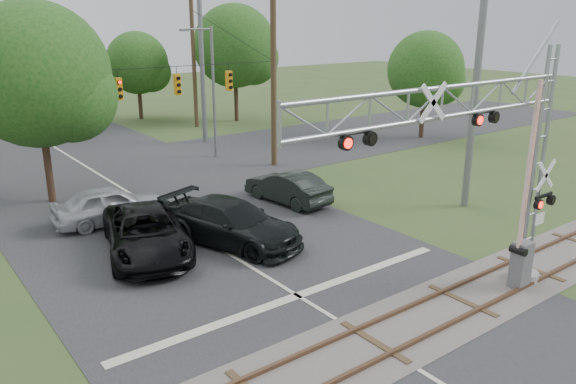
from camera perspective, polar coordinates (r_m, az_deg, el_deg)
ground at (r=15.47m, az=14.30°, el=-17.84°), size 160.00×160.00×0.00m
road_main at (r=22.14m, az=-6.25°, el=-6.15°), size 14.00×90.00×0.02m
road_cross at (r=34.32m, az=-18.44°, el=1.56°), size 90.00×12.00×0.02m
railroad_track at (r=16.52m, az=8.75°, el=-14.86°), size 90.00×3.20×0.17m
crossing_gantry at (r=17.21m, az=19.17°, el=3.30°), size 11.13×1.02×7.99m
traffic_signal_span at (r=29.91m, az=-15.17°, el=10.77°), size 19.34×0.36×11.50m
pickup_black at (r=22.31m, az=-14.21°, el=-4.01°), size 4.55×6.87×1.75m
car_dark at (r=22.70m, az=-5.76°, el=-3.13°), size 4.40×6.65×1.79m
sedan_silver at (r=26.13m, az=-17.62°, el=-1.24°), size 5.07×2.31×1.69m
suv_dark at (r=27.70m, az=-0.05°, el=0.50°), size 2.19×4.93×1.57m
streetlight at (r=36.59m, az=-7.82°, el=10.62°), size 2.22×0.23×8.32m
utility_poles at (r=32.97m, az=-12.87°, el=12.22°), size 24.59×26.95×13.43m
treeline at (r=41.74m, az=-22.88°, el=11.72°), size 50.69×26.45×10.05m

